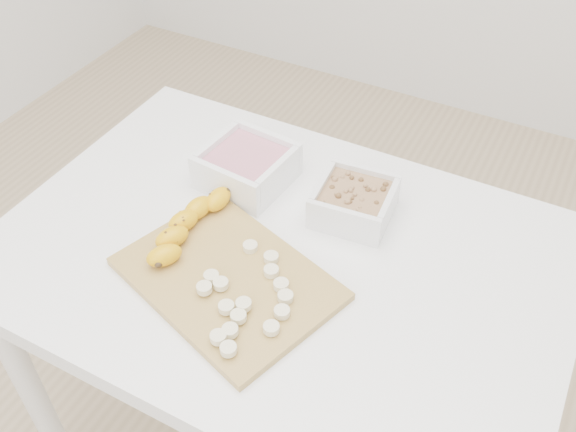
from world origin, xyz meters
The scene contains 6 objects.
table centered at (0.00, 0.00, 0.65)m, with size 1.00×0.70×0.75m.
bowl_yogurt centered at (-0.15, 0.14, 0.79)m, with size 0.17×0.17×0.07m.
bowl_granola centered at (0.08, 0.15, 0.78)m, with size 0.15×0.15×0.06m.
cutting_board centered at (-0.04, -0.10, 0.76)m, with size 0.35×0.25×0.01m, color tan.
banana centered at (-0.16, -0.05, 0.78)m, with size 0.06×0.21×0.04m, color #E0A109, non-canonical shape.
banana_slices centered at (0.01, -0.14, 0.77)m, with size 0.16×0.23×0.02m.
Camera 1 is at (0.38, -0.68, 1.57)m, focal length 40.00 mm.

